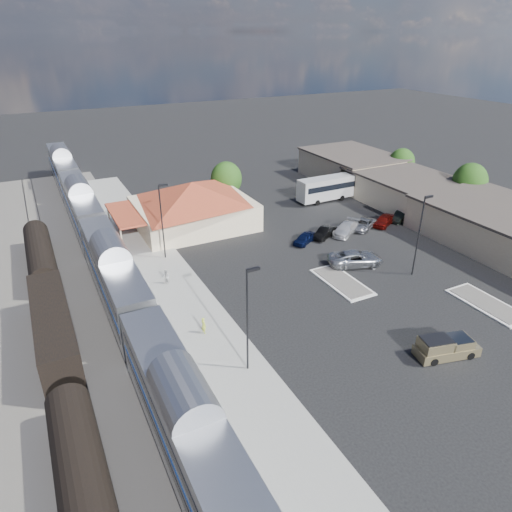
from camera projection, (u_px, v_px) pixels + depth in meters
name	position (u px, v px, depth m)	size (l,w,h in m)	color
ground	(321.00, 301.00, 45.15)	(280.00, 280.00, 0.00)	black
railbed	(88.00, 313.00, 42.99)	(16.00, 100.00, 0.12)	#4C4944
platform	(185.00, 300.00, 45.03)	(5.50, 92.00, 0.18)	gray
passenger_train	(114.00, 277.00, 43.51)	(3.00, 104.00, 5.55)	silver
freight_cars	(54.00, 331.00, 37.31)	(2.80, 46.00, 4.00)	black
station_depot	(193.00, 204.00, 61.10)	(18.35, 12.24, 6.20)	beige
buildings_east	(426.00, 196.00, 66.93)	(14.40, 51.40, 4.80)	#C6B28C
traffic_island_south	(342.00, 282.00, 48.33)	(3.30, 7.50, 0.21)	silver
traffic_island_north	(487.00, 304.00, 44.39)	(3.30, 7.50, 0.21)	silver
lamp_plat_s	(248.00, 313.00, 33.56)	(1.08, 0.25, 9.00)	black
lamp_plat_n	(162.00, 216.00, 51.15)	(1.08, 0.25, 9.00)	black
lamp_lot	(420.00, 229.00, 47.70)	(1.08, 0.25, 9.00)	black
tree_east_b	(470.00, 181.00, 66.68)	(4.94, 4.94, 6.96)	#382314
tree_east_c	(402.00, 163.00, 78.08)	(4.41, 4.41, 6.21)	#382314
tree_depot	(226.00, 179.00, 68.57)	(4.71, 4.71, 6.63)	#382314
pickup_truck	(447.00, 347.00, 37.11)	(5.48, 3.04, 1.79)	#94855B
suv	(356.00, 258.00, 51.59)	(2.84, 6.17, 1.71)	#A9ACB1
coach_bus	(332.00, 187.00, 71.29)	(11.70, 2.72, 3.74)	silver
person_a	(204.00, 325.00, 39.68)	(0.57, 0.37, 1.57)	#C4D642
person_b	(166.00, 277.00, 47.41)	(0.80, 0.62, 1.65)	silver
parked_car_a	(305.00, 238.00, 57.13)	(1.54, 3.82, 1.30)	#0D1742
parked_car_b	(324.00, 233.00, 58.66)	(1.43, 4.11, 1.35)	black
parked_car_c	(346.00, 229.00, 59.69)	(2.09, 5.13, 1.49)	silver
parked_car_d	(364.00, 224.00, 61.26)	(2.19, 4.76, 1.32)	gray
parked_car_e	(384.00, 220.00, 62.29)	(1.75, 4.34, 1.48)	maroon
parked_car_f	(400.00, 216.00, 63.86)	(1.41, 4.06, 1.34)	black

